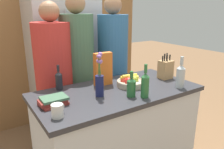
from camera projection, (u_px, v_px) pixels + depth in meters
name	position (u px, v px, depth m)	size (l,w,h in m)	color
kitchen_island	(117.00, 134.00, 2.09)	(1.49, 0.73, 0.90)	silver
back_wall_wood	(55.00, 31.00, 3.11)	(2.69, 0.12, 2.60)	olive
refrigerator	(64.00, 58.00, 2.90)	(0.84, 0.63, 1.94)	#B7B7BC
fruit_bowl	(130.00, 82.00, 2.04)	(0.26, 0.26, 0.11)	tan
knife_block	(166.00, 69.00, 2.26)	(0.13, 0.11, 0.26)	tan
flower_vase	(99.00, 80.00, 1.78)	(0.07, 0.07, 0.37)	#191E4C
cereal_box	(103.00, 69.00, 2.05)	(0.18, 0.07, 0.31)	orange
coffee_mug	(58.00, 111.00, 1.45)	(0.11, 0.09, 0.09)	silver
book_stack	(53.00, 101.00, 1.64)	(0.21, 0.17, 0.06)	maroon
bottle_oil	(145.00, 85.00, 1.76)	(0.07, 0.07, 0.28)	#286633
bottle_vinegar	(59.00, 80.00, 1.94)	(0.06, 0.06, 0.23)	black
bottle_wine	(131.00, 87.00, 1.79)	(0.07, 0.07, 0.22)	#286633
bottle_water	(181.00, 76.00, 1.99)	(0.08, 0.08, 0.29)	#B2BCC1
person_at_sink	(54.00, 76.00, 2.25)	(0.38, 0.38, 1.68)	#383842
person_in_blue	(78.00, 67.00, 2.40)	(0.36, 0.36, 1.76)	#383842
person_in_red_tee	(113.00, 62.00, 2.65)	(0.36, 0.36, 1.74)	#383842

